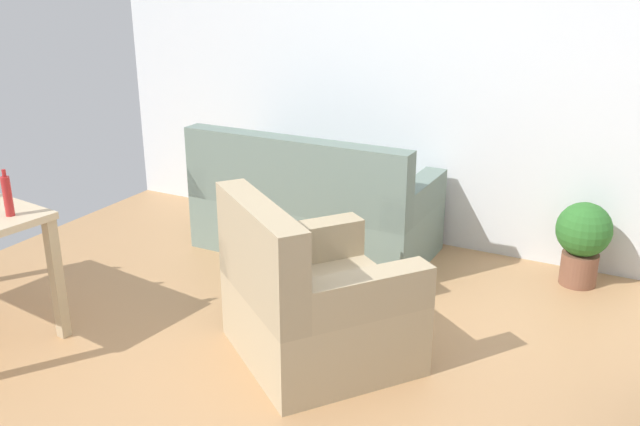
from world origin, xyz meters
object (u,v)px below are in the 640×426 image
(couch, at_px, (313,211))
(bottle_red, at_px, (7,195))
(armchair, at_px, (311,303))
(potted_plant, at_px, (583,238))

(couch, height_order, bottle_red, bottle_red)
(armchair, distance_m, bottle_red, 1.71)
(potted_plant, distance_m, armchair, 1.99)
(armchair, relative_size, bottle_red, 4.77)
(couch, distance_m, potted_plant, 1.87)
(couch, xyz_separation_m, potted_plant, (1.85, 0.31, 0.02))
(couch, distance_m, bottle_red, 2.15)
(armchair, bearing_deg, bottle_red, 59.00)
(potted_plant, bearing_deg, armchair, -125.34)
(bottle_red, bearing_deg, armchair, 21.76)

